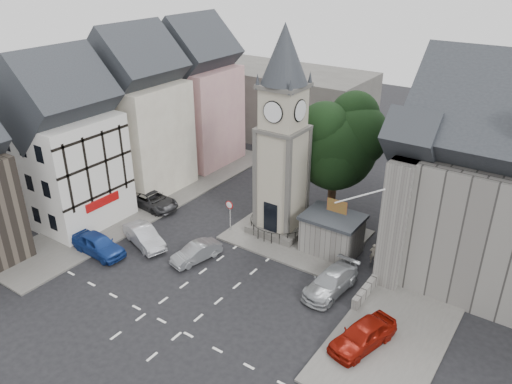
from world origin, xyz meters
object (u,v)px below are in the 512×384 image
Objects in this scene: pedestrian at (373,253)px; car_west_blue at (98,244)px; clock_tower at (283,136)px; car_east_red at (363,335)px; stone_shelter at (332,234)px.

car_west_blue is at bearing 7.90° from pedestrian.
clock_tower reaches higher than car_east_red.
car_east_red is 8.87m from pedestrian.
stone_shelter is 0.92× the size of car_west_blue.
car_west_blue reaches higher than pedestrian.
stone_shelter is 3.32m from pedestrian.
stone_shelter is at bearing 143.32° from car_east_red.
stone_shelter reaches higher than car_west_blue.
pedestrian is at bearing -0.57° from clock_tower.
car_west_blue is (-14.20, -10.12, -0.76)m from stone_shelter.
pedestrian is (17.40, 10.53, -0.02)m from car_west_blue.
clock_tower is 15.60m from car_east_red.
pedestrian is (-2.84, 8.40, -0.01)m from car_east_red.
stone_shelter reaches higher than pedestrian.
car_west_blue is 20.36m from car_east_red.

